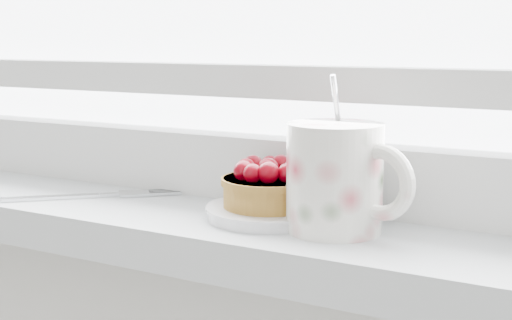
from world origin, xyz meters
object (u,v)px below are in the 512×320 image
Objects in this scene: saucer at (268,212)px; raspberry_tart at (268,185)px; floral_mug at (338,176)px; fork at (82,196)px.

saucer is 1.33× the size of raspberry_tart.
floral_mug is at bearing -8.48° from saucer.
floral_mug reaches higher than saucer.
saucer is at bearing 5.33° from fork.
saucer is 0.71× the size of fork.
saucer is 0.03m from raspberry_tart.
saucer reaches higher than fork.
raspberry_tart is 0.23m from fork.
saucer is 0.86× the size of floral_mug.
saucer is 0.23m from fork.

